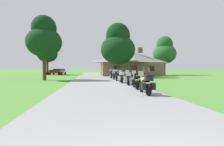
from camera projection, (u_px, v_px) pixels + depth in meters
name	position (u px, v px, depth m)	size (l,w,h in m)	color
ground_plane	(99.00, 81.00, 21.80)	(500.00, 500.00, 0.00)	#4C8433
asphalt_driveway	(100.00, 82.00, 19.81)	(6.40, 80.00, 0.06)	gray
motorcycle_yellow_nearest_to_camera	(146.00, 85.00, 10.08)	(0.73, 2.08, 1.30)	black
motorcycle_green_second_in_row	(136.00, 81.00, 12.86)	(0.83, 2.08, 1.30)	black
motorcycle_green_third_in_row	(128.00, 79.00, 15.86)	(0.89, 2.08, 1.30)	black
motorcycle_orange_fourth_in_row	(121.00, 77.00, 18.22)	(0.77, 2.08, 1.30)	black
motorcycle_silver_fifth_in_row	(117.00, 76.00, 21.32)	(0.89, 2.08, 1.30)	black
motorcycle_black_sixth_in_row	(114.00, 75.00, 23.99)	(0.75, 2.08, 1.30)	black
motorcycle_red_farthest_in_row	(111.00, 74.00, 26.85)	(0.66, 2.08, 1.30)	black
stone_lodge	(130.00, 63.00, 37.69)	(12.67, 8.31, 5.91)	brown
bystander_tan_shirt_near_lodge	(149.00, 72.00, 28.64)	(0.23, 0.55, 1.69)	navy
bystander_gray_shirt_beside_signpost	(144.00, 72.00, 30.16)	(0.54, 0.28, 1.69)	black
tree_left_far	(47.00, 51.00, 41.68)	(4.66, 4.66, 8.52)	#422D19
tree_right_of_lodge	(165.00, 51.00, 40.84)	(5.21, 5.21, 8.85)	#422D19
tree_by_lodge_front	(118.00, 46.00, 30.52)	(5.87, 5.87, 9.25)	#422D19
tree_left_near	(44.00, 38.00, 22.60)	(4.39, 4.39, 8.21)	#422D19
parked_white_suv_far_left	(59.00, 71.00, 44.14)	(2.96, 4.92, 1.40)	silver
parked_red_sedan_far_left	(54.00, 72.00, 41.69)	(4.28, 2.05, 1.20)	maroon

